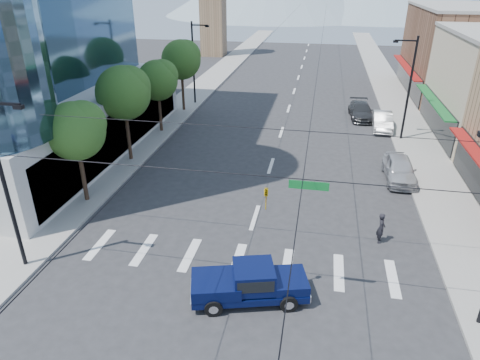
% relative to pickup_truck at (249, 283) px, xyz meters
% --- Properties ---
extents(ground, '(160.00, 160.00, 0.00)m').
position_rel_pickup_truck_xyz_m(ground, '(-0.87, 1.28, -0.94)').
color(ground, '#28282B').
rests_on(ground, ground).
extents(sidewalk_left, '(4.00, 120.00, 0.15)m').
position_rel_pickup_truck_xyz_m(sidewalk_left, '(-12.87, 41.28, -0.87)').
color(sidewalk_left, gray).
rests_on(sidewalk_left, ground).
extents(sidewalk_right, '(4.00, 120.00, 0.15)m').
position_rel_pickup_truck_xyz_m(sidewalk_right, '(11.13, 41.28, -0.87)').
color(sidewalk_right, gray).
rests_on(sidewalk_right, ground).
extents(shop_far, '(12.00, 18.00, 10.00)m').
position_rel_pickup_truck_xyz_m(shop_far, '(19.13, 41.28, 4.06)').
color(shop_far, brown).
rests_on(shop_far, ground).
extents(tree_near, '(3.65, 3.64, 6.71)m').
position_rel_pickup_truck_xyz_m(tree_near, '(-11.94, 7.38, 4.05)').
color(tree_near, black).
rests_on(tree_near, ground).
extents(tree_midnear, '(4.09, 4.09, 7.52)m').
position_rel_pickup_truck_xyz_m(tree_midnear, '(-11.94, 14.38, 4.65)').
color(tree_midnear, black).
rests_on(tree_midnear, ground).
extents(tree_midfar, '(3.65, 3.64, 6.71)m').
position_rel_pickup_truck_xyz_m(tree_midfar, '(-11.94, 21.38, 4.05)').
color(tree_midfar, black).
rests_on(tree_midfar, ground).
extents(tree_far, '(4.09, 4.09, 7.52)m').
position_rel_pickup_truck_xyz_m(tree_far, '(-11.94, 28.38, 4.65)').
color(tree_far, black).
rests_on(tree_far, ground).
extents(signal_rig, '(21.80, 0.20, 9.00)m').
position_rel_pickup_truck_xyz_m(signal_rig, '(-0.68, 0.28, 3.70)').
color(signal_rig, black).
rests_on(signal_rig, ground).
extents(lamp_pole_nw, '(2.00, 0.25, 9.00)m').
position_rel_pickup_truck_xyz_m(lamp_pole_nw, '(-11.54, 31.28, 4.00)').
color(lamp_pole_nw, black).
rests_on(lamp_pole_nw, ground).
extents(lamp_pole_ne, '(2.00, 0.25, 9.00)m').
position_rel_pickup_truck_xyz_m(lamp_pole_ne, '(9.79, 23.28, 4.00)').
color(lamp_pole_ne, black).
rests_on(lamp_pole_ne, ground).
extents(pickup_truck, '(5.63, 3.23, 1.81)m').
position_rel_pickup_truck_xyz_m(pickup_truck, '(0.00, 0.00, 0.00)').
color(pickup_truck, '#080F3B').
rests_on(pickup_truck, ground).
extents(pedestrian, '(0.46, 0.67, 1.79)m').
position_rel_pickup_truck_xyz_m(pedestrian, '(6.38, 6.01, -0.05)').
color(pedestrian, black).
rests_on(pedestrian, ground).
extents(parked_car_near, '(2.10, 5.07, 1.72)m').
position_rel_pickup_truck_xyz_m(parked_car_near, '(8.53, 14.56, -0.08)').
color(parked_car_near, '#B3B4B8').
rests_on(parked_car_near, ground).
extents(parked_car_mid, '(1.88, 4.96, 1.61)m').
position_rel_pickup_truck_xyz_m(parked_car_mid, '(8.53, 26.01, -0.13)').
color(parked_car_mid, silver).
rests_on(parked_car_mid, ground).
extents(parked_car_far, '(2.55, 5.53, 1.57)m').
position_rel_pickup_truck_xyz_m(parked_car_far, '(6.73, 29.19, -0.16)').
color(parked_car_far, '#2E2E30').
rests_on(parked_car_far, ground).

